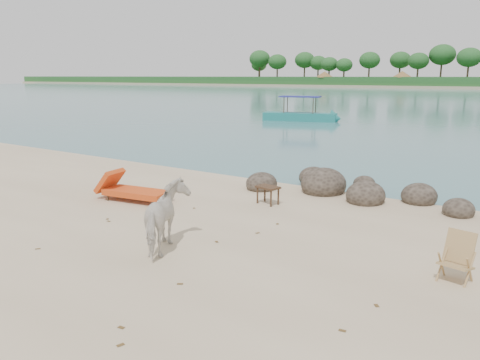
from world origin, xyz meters
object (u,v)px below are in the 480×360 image
Objects in this scene: boulders at (342,189)px; cow at (167,219)px; side_table at (268,196)px; deck_chair at (456,260)px; boat_near at (300,100)px; lounge_chair at (137,190)px.

cow reaches higher than boulders.
deck_chair is at bearing -13.74° from side_table.
side_table is at bearing -119.22° from cow.
side_table is 0.74× the size of deck_chair.
boat_near is at bearing -98.65° from cow.
lounge_chair reaches higher than side_table.
lounge_chair is (-3.11, -1.71, 0.10)m from side_table.
boulders reaches higher than lounge_chair.
side_table is at bearing 165.65° from deck_chair.
cow reaches higher than deck_chair.
boulders is 2.74× the size of lounge_chair.
lounge_chair is at bearing -138.64° from boulders.
lounge_chair is at bearing -88.68° from boat_near.
boat_near reaches higher than lounge_chair.
cow is 5.17m from deck_chair.
boat_near is at bearing 133.01° from deck_chair.
lounge_chair is 2.83× the size of deck_chair.
boulders is at bearing -75.67° from boat_near.
deck_chair is (5.00, -2.37, 0.16)m from side_table.
lounge_chair is (-4.35, -3.83, 0.16)m from boulders.
boulders is 5.79m from lounge_chair.
boulders is at bearing -131.16° from cow.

